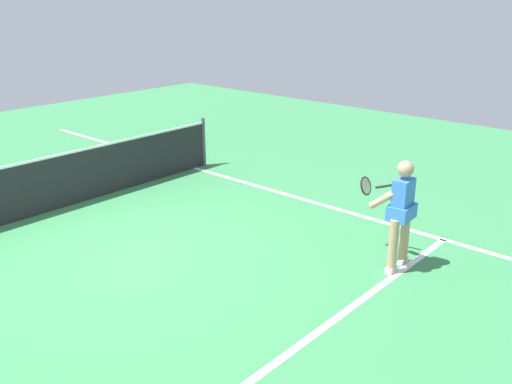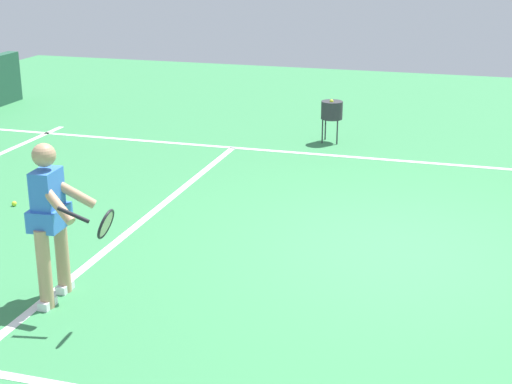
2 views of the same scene
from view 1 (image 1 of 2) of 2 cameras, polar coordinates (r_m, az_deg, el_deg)
name	(u,v)px [view 1 (image 1 of 2)]	position (r m, az deg, el deg)	size (l,w,h in m)	color
ground_plane	(134,257)	(8.34, -12.29, -6.51)	(23.57, 23.57, 0.00)	#38844C
service_line_marking	(307,340)	(6.40, 5.18, -14.77)	(7.11, 0.10, 0.01)	white
sideline_right_marking	(287,195)	(10.62, 3.17, -0.26)	(0.10, 16.13, 0.01)	white
court_net	(39,186)	(10.24, -21.19, 0.54)	(7.79, 0.08, 1.06)	#4C4C51
tennis_player	(400,210)	(7.78, 14.42, -1.82)	(0.75, 0.96, 1.55)	tan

